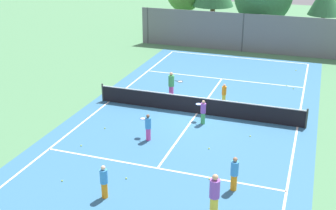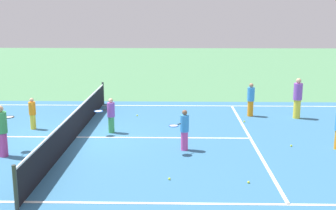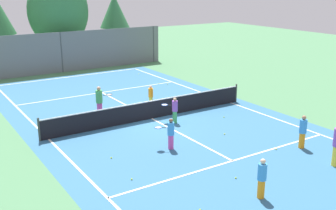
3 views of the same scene
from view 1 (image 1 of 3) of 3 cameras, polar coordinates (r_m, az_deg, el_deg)
name	(u,v)px [view 1 (image 1 of 3)]	position (r m, az deg, el deg)	size (l,w,h in m)	color
ground_plane	(197,114)	(24.76, 3.79, -1.11)	(80.00, 80.00, 0.00)	#4C8456
court_surface	(197,113)	(24.76, 3.79, -1.11)	(13.00, 25.00, 0.01)	teal
tennis_net	(197,105)	(24.57, 3.82, -0.02)	(11.90, 0.10, 1.10)	#333833
perimeter_fence	(243,33)	(37.35, 9.72, 9.27)	(18.00, 0.12, 3.20)	slate
player_0	(224,94)	(26.05, 7.31, 1.48)	(0.27, 0.27, 1.25)	yellow
player_1	(171,85)	(26.65, 0.46, 2.65)	(0.93, 0.39, 1.66)	#D14799
player_2	(104,181)	(17.24, -8.34, -9.82)	(0.30, 0.30, 1.41)	orange
player_3	(214,195)	(16.05, 6.07, -11.61)	(0.38, 0.38, 1.76)	yellow
player_4	(203,112)	(23.28, 4.57, -0.85)	(0.74, 0.78, 1.34)	#3FA559
player_5	(148,127)	(21.45, -2.63, -2.84)	(0.79, 0.74, 1.38)	#D14799
player_6	(234,173)	(17.69, 8.64, -8.80)	(0.32, 0.32, 1.48)	orange
tennis_ball_1	(211,108)	(25.47, 5.69, -0.41)	(0.07, 0.07, 0.07)	#CCE533
tennis_ball_2	(105,128)	(23.10, -8.23, -3.01)	(0.07, 0.07, 0.07)	#CCE533
tennis_ball_3	(209,179)	(18.60, 5.41, -9.55)	(0.07, 0.07, 0.07)	#CCE533
tennis_ball_4	(209,148)	(20.95, 5.37, -5.66)	(0.07, 0.07, 0.07)	#CCE533
tennis_ball_5	(287,86)	(30.01, 15.19, 2.46)	(0.07, 0.07, 0.07)	#CCE533
tennis_ball_6	(126,178)	(18.64, -5.47, -9.49)	(0.07, 0.07, 0.07)	#CCE533
tennis_ball_7	(250,136)	(22.42, 10.67, -4.00)	(0.07, 0.07, 0.07)	#CCE533
tennis_ball_8	(62,181)	(18.91, -13.65, -9.57)	(0.07, 0.07, 0.07)	#CCE533
tennis_ball_9	(296,70)	(33.43, 16.33, 4.36)	(0.07, 0.07, 0.07)	#CCE533
tennis_ball_10	(81,146)	(21.52, -11.26, -5.21)	(0.07, 0.07, 0.07)	#CCE533
tennis_ball_11	(293,88)	(29.60, 16.02, 2.09)	(0.07, 0.07, 0.07)	#CCE533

